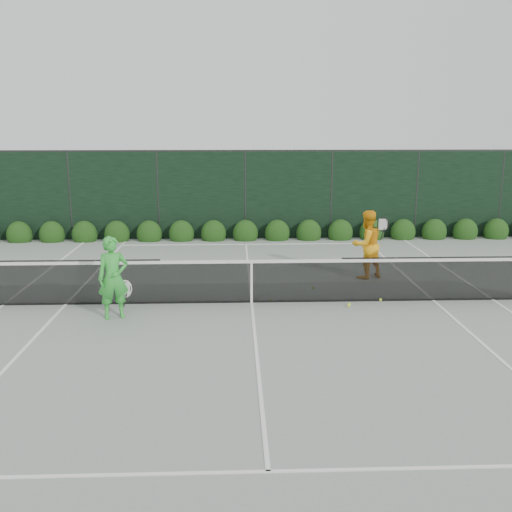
{
  "coord_description": "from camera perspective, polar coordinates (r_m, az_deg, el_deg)",
  "views": [
    {
      "loc": [
        -0.36,
        -12.18,
        3.86
      ],
      "look_at": [
        0.11,
        0.3,
        1.0
      ],
      "focal_mm": 40.0,
      "sensor_mm": 36.0,
      "label": 1
    }
  ],
  "objects": [
    {
      "name": "hedge_row",
      "position": [
        19.67,
        -1.07,
        2.28
      ],
      "size": [
        31.66,
        0.65,
        0.94
      ],
      "color": "#15340E",
      "rests_on": "ground"
    },
    {
      "name": "windscreen_fence",
      "position": [
        9.77,
        0.02,
        -1.01
      ],
      "size": [
        32.0,
        21.07,
        3.06
      ],
      "color": "black",
      "rests_on": "ground"
    },
    {
      "name": "tennis_balls",
      "position": [
        13.03,
        7.61,
        -4.3
      ],
      "size": [
        2.54,
        1.49,
        0.07
      ],
      "color": "#D6EA34",
      "rests_on": "ground"
    },
    {
      "name": "player_man",
      "position": [
        14.91,
        11.0,
        1.14
      ],
      "size": [
        1.06,
        0.96,
        1.77
      ],
      "rotation": [
        0.0,
        0.0,
        3.56
      ],
      "color": "#FFAD15",
      "rests_on": "ground"
    },
    {
      "name": "tennis_net",
      "position": [
        12.63,
        -0.56,
        -2.38
      ],
      "size": [
        12.9,
        0.1,
        1.07
      ],
      "color": "#11331A",
      "rests_on": "ground"
    },
    {
      "name": "ground",
      "position": [
        12.79,
        -0.44,
        -4.68
      ],
      "size": [
        80.0,
        80.0,
        0.0
      ],
      "primitive_type": "plane",
      "color": "gray",
      "rests_on": "ground"
    },
    {
      "name": "player_woman",
      "position": [
        11.93,
        -14.09,
        -2.13
      ],
      "size": [
        0.72,
        0.59,
        1.7
      ],
      "rotation": [
        0.0,
        0.0,
        0.34
      ],
      "color": "green",
      "rests_on": "ground"
    },
    {
      "name": "court_lines",
      "position": [
        12.78,
        -0.44,
        -4.65
      ],
      "size": [
        11.03,
        23.83,
        0.01
      ],
      "color": "white",
      "rests_on": "ground"
    }
  ]
}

